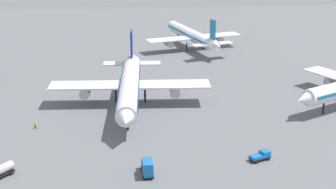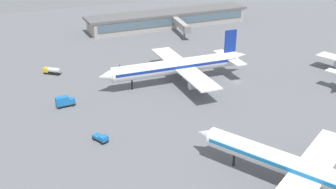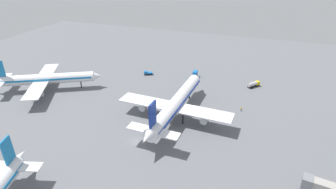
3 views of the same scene
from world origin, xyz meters
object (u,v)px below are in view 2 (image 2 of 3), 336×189
(pushback_tractor, at_px, (101,138))
(catering_truck, at_px, (65,101))
(airplane_distant, at_px, (301,169))
(airplane_taxiing, at_px, (178,66))
(fuel_truck, at_px, (52,70))
(ground_crew_worker, at_px, (120,65))

(pushback_tractor, relative_size, catering_truck, 0.84)
(pushback_tractor, bearing_deg, airplane_distant, 17.43)
(pushback_tractor, distance_m, catering_truck, 24.28)
(airplane_taxiing, relative_size, fuel_truck, 8.91)
(airplane_taxiing, relative_size, pushback_tractor, 11.29)
(airplane_distant, xyz_separation_m, catering_truck, (36.15, -60.06, -3.77))
(fuel_truck, relative_size, ground_crew_worker, 3.63)
(airplane_taxiing, bearing_deg, catering_truck, 6.82)
(airplane_taxiing, distance_m, ground_crew_worker, 27.10)
(airplane_distant, height_order, catering_truck, airplane_distant)
(airplane_distant, bearing_deg, airplane_taxiing, -30.75)
(airplane_distant, height_order, ground_crew_worker, airplane_distant)
(airplane_taxiing, xyz_separation_m, airplane_distant, (2.94, 62.85, -0.52))
(airplane_taxiing, relative_size, airplane_distant, 1.19)
(airplane_taxiing, height_order, pushback_tractor, airplane_taxiing)
(airplane_taxiing, height_order, airplane_distant, airplane_taxiing)
(fuel_truck, bearing_deg, airplane_taxiing, -174.74)
(fuel_truck, bearing_deg, pushback_tractor, 133.15)
(fuel_truck, bearing_deg, ground_crew_worker, -147.26)
(catering_truck, xyz_separation_m, ground_crew_worker, (-25.65, -25.76, -0.85))
(airplane_distant, relative_size, ground_crew_worker, 27.14)
(ground_crew_worker, bearing_deg, catering_truck, 29.13)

